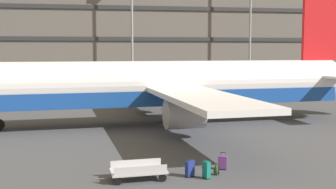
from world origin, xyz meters
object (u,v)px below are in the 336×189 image
(airliner, at_px, (162,86))
(suitcase_red, at_px, (223,162))
(suitcase_large, at_px, (206,170))
(baggage_cart, at_px, (138,171))
(backpack_navy, at_px, (216,170))
(suitcase_purple, at_px, (190,168))

(airliner, relative_size, suitcase_red, 43.85)
(suitcase_large, xyz_separation_m, baggage_cart, (-3.22, 0.36, -0.02))
(baggage_cart, bearing_deg, backpack_navy, 2.06)
(suitcase_large, height_order, baggage_cart, suitcase_large)
(suitcase_red, distance_m, suitcase_purple, 2.17)
(suitcase_large, bearing_deg, airliner, 88.92)
(suitcase_large, height_order, suitcase_purple, suitcase_large)
(airliner, xyz_separation_m, baggage_cart, (-3.51, -15.14, -2.73))
(suitcase_red, bearing_deg, suitcase_large, -131.34)
(suitcase_purple, relative_size, baggage_cart, 0.27)
(suitcase_red, distance_m, baggage_cart, 4.55)
(backpack_navy, distance_m, baggage_cart, 3.86)
(suitcase_purple, height_order, backpack_navy, suitcase_purple)
(airliner, relative_size, suitcase_purple, 42.02)
(backpack_navy, bearing_deg, suitcase_purple, -176.25)
(suitcase_red, height_order, suitcase_purple, suitcase_purple)
(suitcase_red, relative_size, suitcase_purple, 0.96)
(airliner, height_order, suitcase_purple, airliner)
(suitcase_purple, distance_m, baggage_cart, 2.50)
(baggage_cart, bearing_deg, suitcase_large, -6.39)
(airliner, bearing_deg, suitcase_red, -86.25)
(airliner, distance_m, suitcase_purple, 15.37)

